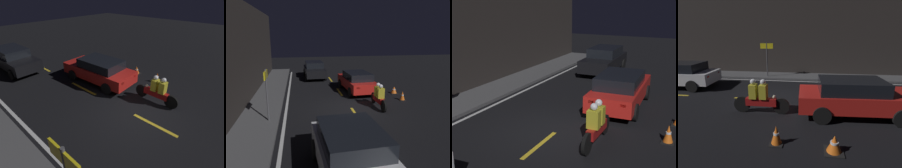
# 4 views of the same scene
# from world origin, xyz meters

# --- Properties ---
(ground_plane) EXTENTS (56.00, 56.00, 0.00)m
(ground_plane) POSITION_xyz_m (0.00, 0.00, 0.00)
(ground_plane) COLOR black
(lane_dash_c) EXTENTS (2.00, 0.14, 0.01)m
(lane_dash_c) POSITION_xyz_m (-1.00, 0.00, 0.00)
(lane_dash_c) COLOR gold
(lane_dash_c) RESTS_ON ground
(lane_dash_d) EXTENTS (2.00, 0.14, 0.01)m
(lane_dash_d) POSITION_xyz_m (3.50, 0.00, 0.00)
(lane_dash_d) COLOR gold
(lane_dash_d) RESTS_ON ground
(lane_dash_e) EXTENTS (2.00, 0.14, 0.01)m
(lane_dash_e) POSITION_xyz_m (8.00, 0.00, 0.00)
(lane_dash_e) COLOR gold
(lane_dash_e) RESTS_ON ground
(taxi_red) EXTENTS (4.40, 2.04, 1.43)m
(taxi_red) POSITION_xyz_m (3.44, -1.23, 0.77)
(taxi_red) COLOR red
(taxi_red) RESTS_ON ground
(van_black) EXTENTS (4.42, 1.95, 1.51)m
(van_black) POSITION_xyz_m (9.06, 1.37, 0.80)
(van_black) COLOR black
(van_black) RESTS_ON ground
(motorcycle) EXTENTS (2.25, 0.36, 1.40)m
(motorcycle) POSITION_xyz_m (-0.21, -1.52, 0.65)
(motorcycle) COLOR black
(motorcycle) RESTS_ON ground
(traffic_cone_near) EXTENTS (0.39, 0.39, 0.57)m
(traffic_cone_near) POSITION_xyz_m (0.86, -3.49, 0.28)
(traffic_cone_near) COLOR black
(traffic_cone_near) RESTS_ON ground
(traffic_cone_mid) EXTENTS (0.51, 0.51, 0.49)m
(traffic_cone_mid) POSITION_xyz_m (2.46, -3.65, 0.24)
(traffic_cone_mid) COLOR black
(traffic_cone_mid) RESTS_ON ground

